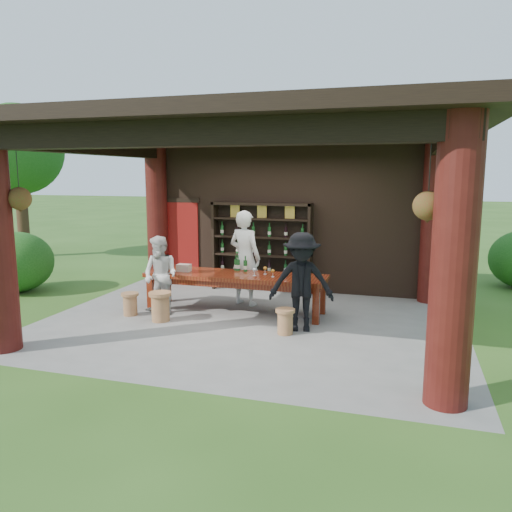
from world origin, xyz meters
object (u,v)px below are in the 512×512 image
(napkin_basket, at_px, (184,268))
(guest_man, at_px, (301,282))
(tasting_table, at_px, (235,280))
(guest_woman, at_px, (161,275))
(host, at_px, (245,258))
(wine_shelf, at_px, (261,247))
(stool_near_right, at_px, (285,321))
(stool_far_left, at_px, (130,303))
(stool_near_left, at_px, (160,306))

(napkin_basket, bearing_deg, guest_man, -15.72)
(tasting_table, bearing_deg, guest_woman, -158.10)
(tasting_table, height_order, host, host)
(wine_shelf, xyz_separation_m, guest_woman, (-1.29, -2.38, -0.27))
(stool_near_right, height_order, guest_woman, guest_woman)
(stool_far_left, bearing_deg, napkin_basket, 43.67)
(guest_man, bearing_deg, guest_woman, 163.64)
(stool_near_right, bearing_deg, host, 127.01)
(wine_shelf, distance_m, napkin_basket, 2.18)
(stool_near_left, bearing_deg, guest_woman, 115.52)
(napkin_basket, bearing_deg, guest_woman, -119.76)
(host, bearing_deg, guest_woman, 57.33)
(tasting_table, height_order, guest_woman, guest_woman)
(tasting_table, relative_size, guest_man, 2.08)
(wine_shelf, bearing_deg, host, -89.13)
(host, relative_size, guest_man, 1.14)
(wine_shelf, xyz_separation_m, stool_near_right, (1.27, -2.90, -0.78))
(guest_woman, bearing_deg, guest_man, 7.18)
(guest_man, bearing_deg, stool_near_left, 173.31)
(tasting_table, distance_m, guest_woman, 1.42)
(stool_near_left, bearing_deg, stool_near_right, -1.74)
(stool_near_right, distance_m, guest_man, 0.71)
(wine_shelf, relative_size, napkin_basket, 8.79)
(host, height_order, guest_woman, host)
(host, distance_m, guest_man, 2.00)
(stool_near_left, relative_size, stool_near_right, 1.25)
(wine_shelf, xyz_separation_m, guest_man, (1.47, -2.62, -0.17))
(stool_far_left, height_order, guest_man, guest_man)
(host, bearing_deg, stool_near_right, 143.37)
(wine_shelf, xyz_separation_m, host, (0.02, -1.24, -0.05))
(guest_woman, bearing_deg, host, 53.06)
(wine_shelf, distance_m, stool_near_right, 3.26)
(tasting_table, distance_m, guest_man, 1.65)
(stool_near_left, xyz_separation_m, host, (1.09, 1.58, 0.68))
(tasting_table, xyz_separation_m, stool_far_left, (-1.83, -0.81, -0.41))
(napkin_basket, bearing_deg, host, 32.76)
(stool_near_left, bearing_deg, stool_far_left, 166.64)
(guest_woman, xyz_separation_m, guest_man, (2.76, -0.24, 0.10))
(stool_near_left, bearing_deg, wine_shelf, 69.21)
(stool_near_right, xyz_separation_m, host, (-1.25, 1.66, 0.73))
(wine_shelf, xyz_separation_m, napkin_basket, (-1.02, -1.91, -0.19))
(host, relative_size, napkin_basket, 7.40)
(host, xyz_separation_m, guest_woman, (-1.31, -1.14, -0.22))
(wine_shelf, height_order, napkin_basket, wine_shelf)
(stool_near_left, height_order, guest_woman, guest_woman)
(stool_near_right, bearing_deg, wine_shelf, 113.60)
(stool_far_left, height_order, host, host)
(wine_shelf, distance_m, guest_woman, 2.72)
(guest_man, bearing_deg, tasting_table, 140.66)
(guest_man, bearing_deg, napkin_basket, 152.83)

